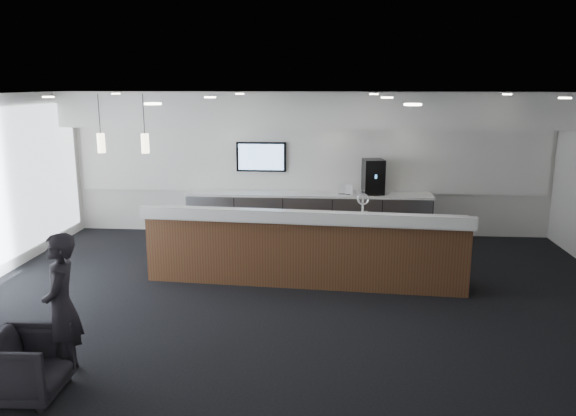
# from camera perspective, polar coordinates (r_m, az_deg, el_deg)

# --- Properties ---
(ground) EXTENTS (10.00, 10.00, 0.00)m
(ground) POSITION_cam_1_polar(r_m,az_deg,el_deg) (8.35, 0.89, -9.66)
(ground) COLOR black
(ground) RESTS_ON ground
(ceiling) EXTENTS (10.00, 8.00, 0.02)m
(ceiling) POSITION_cam_1_polar(r_m,az_deg,el_deg) (7.73, 0.97, 11.39)
(ceiling) COLOR black
(ceiling) RESTS_ON back_wall
(back_wall) EXTENTS (10.00, 0.02, 3.00)m
(back_wall) POSITION_cam_1_polar(r_m,az_deg,el_deg) (11.84, 2.15, 4.50)
(back_wall) COLOR white
(back_wall) RESTS_ON ground
(soffit_bulkhead) EXTENTS (10.00, 0.90, 0.70)m
(soffit_bulkhead) POSITION_cam_1_polar(r_m,az_deg,el_deg) (11.29, 2.10, 9.97)
(soffit_bulkhead) COLOR white
(soffit_bulkhead) RESTS_ON back_wall
(alcove_panel) EXTENTS (9.80, 0.06, 1.40)m
(alcove_panel) POSITION_cam_1_polar(r_m,az_deg,el_deg) (11.80, 2.15, 4.96)
(alcove_panel) COLOR white
(alcove_panel) RESTS_ON back_wall
(back_credenza) EXTENTS (5.06, 0.66, 0.95)m
(back_credenza) POSITION_cam_1_polar(r_m,az_deg,el_deg) (11.68, 2.04, -0.72)
(back_credenza) COLOR gray
(back_credenza) RESTS_ON ground
(wall_tv) EXTENTS (1.05, 0.08, 0.62)m
(wall_tv) POSITION_cam_1_polar(r_m,az_deg,el_deg) (11.81, -2.73, 5.21)
(wall_tv) COLOR black
(wall_tv) RESTS_ON back_wall
(pendant_left) EXTENTS (0.12, 0.12, 0.30)m
(pendant_left) POSITION_cam_1_polar(r_m,az_deg,el_deg) (9.03, -14.19, 6.41)
(pendant_left) COLOR beige
(pendant_left) RESTS_ON ceiling
(pendant_right) EXTENTS (0.12, 0.12, 0.30)m
(pendant_right) POSITION_cam_1_polar(r_m,az_deg,el_deg) (9.28, -18.32, 6.32)
(pendant_right) COLOR beige
(pendant_right) RESTS_ON ceiling
(ceiling_can_lights) EXTENTS (7.00, 5.00, 0.02)m
(ceiling_can_lights) POSITION_cam_1_polar(r_m,az_deg,el_deg) (7.73, 0.97, 11.17)
(ceiling_can_lights) COLOR white
(ceiling_can_lights) RESTS_ON ceiling
(service_counter) EXTENTS (5.19, 1.22, 1.49)m
(service_counter) POSITION_cam_1_polar(r_m,az_deg,el_deg) (9.03, 1.69, -4.05)
(service_counter) COLOR #542D1C
(service_counter) RESTS_ON ground
(coffee_machine) EXTENTS (0.46, 0.56, 0.71)m
(coffee_machine) POSITION_cam_1_polar(r_m,az_deg,el_deg) (11.55, 8.65, 3.17)
(coffee_machine) COLOR black
(coffee_machine) RESTS_ON back_credenza
(info_sign_left) EXTENTS (0.17, 0.04, 0.23)m
(info_sign_left) POSITION_cam_1_polar(r_m,az_deg,el_deg) (11.47, 5.53, 1.99)
(info_sign_left) COLOR white
(info_sign_left) RESTS_ON back_credenza
(info_sign_right) EXTENTS (0.16, 0.07, 0.21)m
(info_sign_right) POSITION_cam_1_polar(r_m,az_deg,el_deg) (11.42, 6.23, 1.88)
(info_sign_right) COLOR white
(info_sign_right) RESTS_ON back_credenza
(armchair) EXTENTS (0.79, 0.77, 0.69)m
(armchair) POSITION_cam_1_polar(r_m,az_deg,el_deg) (6.51, -25.13, -14.30)
(armchair) COLOR black
(armchair) RESTS_ON ground
(lounge_guest) EXTENTS (0.52, 0.67, 1.62)m
(lounge_guest) POSITION_cam_1_polar(r_m,az_deg,el_deg) (6.60, -22.03, -9.26)
(lounge_guest) COLOR black
(lounge_guest) RESTS_ON ground
(cup_0) EXTENTS (0.10, 0.10, 0.09)m
(cup_0) POSITION_cam_1_polar(r_m,az_deg,el_deg) (11.53, 10.01, 1.57)
(cup_0) COLOR white
(cup_0) RESTS_ON back_credenza
(cup_1) EXTENTS (0.14, 0.14, 0.09)m
(cup_1) POSITION_cam_1_polar(r_m,az_deg,el_deg) (11.52, 9.32, 1.58)
(cup_1) COLOR white
(cup_1) RESTS_ON back_credenza
(cup_2) EXTENTS (0.12, 0.12, 0.09)m
(cup_2) POSITION_cam_1_polar(r_m,az_deg,el_deg) (11.51, 8.62, 1.60)
(cup_2) COLOR white
(cup_2) RESTS_ON back_credenza
(cup_3) EXTENTS (0.13, 0.13, 0.09)m
(cup_3) POSITION_cam_1_polar(r_m,az_deg,el_deg) (11.50, 7.92, 1.61)
(cup_3) COLOR white
(cup_3) RESTS_ON back_credenza
(cup_4) EXTENTS (0.14, 0.14, 0.09)m
(cup_4) POSITION_cam_1_polar(r_m,az_deg,el_deg) (11.49, 7.23, 1.62)
(cup_4) COLOR white
(cup_4) RESTS_ON back_credenza
(cup_5) EXTENTS (0.11, 0.11, 0.09)m
(cup_5) POSITION_cam_1_polar(r_m,az_deg,el_deg) (11.48, 6.53, 1.64)
(cup_5) COLOR white
(cup_5) RESTS_ON back_credenza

